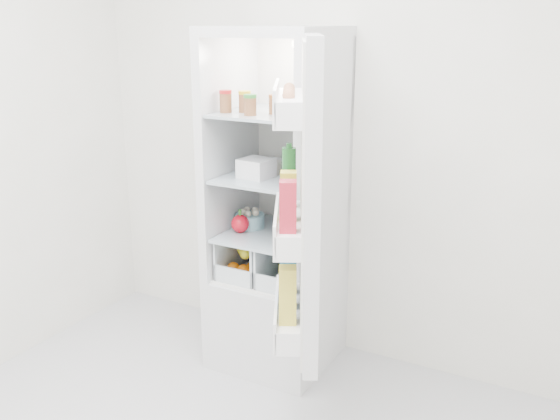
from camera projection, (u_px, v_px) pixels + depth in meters
The scene contains 21 objects.
room_walls at pixel (147, 97), 1.97m from camera, with size 3.02×3.02×2.61m.
refrigerator at pixel (280, 244), 3.38m from camera, with size 0.60×0.60×1.80m.
shelf_low at pixel (275, 234), 3.30m from camera, with size 0.49×0.53×0.01m, color #A0B1BC.
shelf_mid at pixel (274, 177), 3.21m from camera, with size 0.49×0.53×0.01m, color #A0B1BC.
shelf_top at pixel (274, 113), 3.12m from camera, with size 0.49×0.53×0.01m, color #A0B1BC.
crisper_left at pixel (255, 253), 3.40m from camera, with size 0.23×0.46×0.22m, color silver, non-canonical shape.
crisper_right at pixel (295, 261), 3.28m from camera, with size 0.23×0.46×0.22m, color silver, non-canonical shape.
condiment_jars at pixel (263, 106), 3.01m from camera, with size 0.46×0.16×0.08m.
squeeze_bottle at pixel (323, 94), 3.09m from camera, with size 0.05×0.05×0.17m, color white.
tub_white at pixel (256, 168), 3.17m from camera, with size 0.15×0.15×0.10m, color white.
tub_cream at pixel (270, 167), 3.25m from camera, with size 0.11×0.11×0.06m, color silver.
tin_red at pixel (297, 175), 3.11m from camera, with size 0.08×0.08×0.06m, color red.
foil_tray at pixel (278, 164), 3.40m from camera, with size 0.16×0.12×0.04m, color white.
tub_green at pixel (302, 164), 3.32m from camera, with size 0.09×0.12×0.07m, color #3C8549.
red_cabbage at pixel (308, 218), 3.27m from camera, with size 0.16×0.16×0.16m, color #4F1B47.
bell_pepper at pixel (240, 224), 3.30m from camera, with size 0.10×0.10×0.10m, color red.
mushroom_bowl at pixel (250, 221), 3.38m from camera, with size 0.16×0.16×0.07m, color #88BBCB.
salad_bag at pixel (290, 238), 3.06m from camera, with size 0.11×0.11×0.11m, color #B2C191.
citrus_pile at pixel (253, 260), 3.39m from camera, with size 0.20×0.31×0.16m.
veg_pile at pixel (296, 270), 3.29m from camera, with size 0.16×0.30×0.10m.
fridge_door at pixel (303, 207), 2.54m from camera, with size 0.40×0.57×1.30m.
Camera 1 is at (1.33, -1.54, 1.82)m, focal length 40.00 mm.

